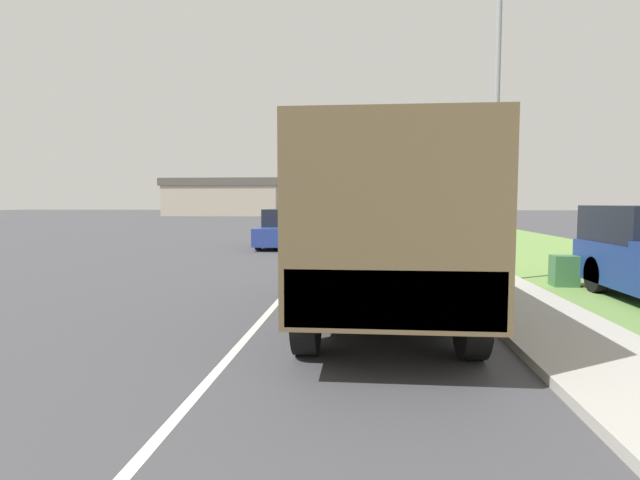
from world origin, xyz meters
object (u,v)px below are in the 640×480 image
car_third_ahead (327,214)px  car_fourth_ahead (363,213)px  car_second_ahead (370,220)px  military_truck (383,219)px  car_nearest_ahead (285,230)px  lamp_post (488,90)px

car_third_ahead → car_fourth_ahead: bearing=66.6°
car_second_ahead → car_third_ahead: car_third_ahead is taller
military_truck → car_second_ahead: (0.00, 25.53, -0.94)m
car_nearest_ahead → car_third_ahead: (-0.41, 28.28, 0.00)m
military_truck → lamp_post: bearing=56.8°
car_fourth_ahead → lamp_post: size_ratio=0.57×
car_second_ahead → lamp_post: (2.59, -21.57, 3.87)m
military_truck → car_nearest_ahead: bearing=106.1°
car_nearest_ahead → car_third_ahead: size_ratio=1.17×
military_truck → car_third_ahead: size_ratio=1.72×
car_nearest_ahead → car_third_ahead: 28.28m
car_second_ahead → car_third_ahead: size_ratio=1.11×
military_truck → car_nearest_ahead: military_truck is taller
military_truck → car_second_ahead: 25.55m
car_nearest_ahead → car_fourth_ahead: car_nearest_ahead is taller
car_nearest_ahead → lamp_post: size_ratio=0.62×
car_second_ahead → car_fourth_ahead: (-0.52, 24.08, -0.03)m
military_truck → lamp_post: 5.56m
car_fourth_ahead → lamp_post: 45.92m
military_truck → car_third_ahead: bearing=95.7°
car_second_ahead → lamp_post: size_ratio=0.59×
military_truck → car_fourth_ahead: military_truck is taller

